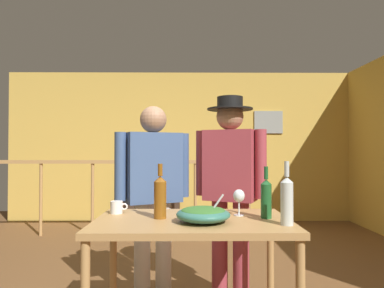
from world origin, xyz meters
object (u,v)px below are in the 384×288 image
(serving_table, at_px, (192,233))
(salad_bowl, at_px, (203,214))
(framed_picture, at_px, (268,122))
(wine_bottle_clear, at_px, (287,199))
(flat_screen_tv, at_px, (152,183))
(mug_white, at_px, (117,207))
(person_standing_right, at_px, (230,178))
(stair_railing, at_px, (158,185))
(tv_console, at_px, (152,212))
(person_standing_left, at_px, (153,185))
(wine_glass, at_px, (239,197))
(wine_bottle_amber, at_px, (160,196))
(wine_bottle_green, at_px, (266,198))

(serving_table, xyz_separation_m, salad_bowl, (0.06, -0.10, 0.14))
(framed_picture, height_order, wine_bottle_clear, framed_picture)
(flat_screen_tv, height_order, mug_white, flat_screen_tv)
(person_standing_right, bearing_deg, serving_table, 88.42)
(serving_table, distance_m, mug_white, 0.56)
(stair_railing, distance_m, serving_table, 2.81)
(tv_console, height_order, person_standing_left, person_standing_left)
(wine_glass, bearing_deg, mug_white, 174.61)
(wine_bottle_clear, distance_m, person_standing_right, 0.86)
(wine_bottle_amber, relative_size, mug_white, 2.93)
(stair_railing, distance_m, person_standing_right, 2.28)
(tv_console, xyz_separation_m, wine_bottle_green, (1.09, -3.44, 0.70))
(stair_railing, height_order, wine_bottle_amber, wine_bottle_amber)
(wine_bottle_green, relative_size, person_standing_right, 0.20)
(wine_bottle_clear, bearing_deg, wine_glass, 128.33)
(mug_white, bearing_deg, tv_console, 91.93)
(wine_bottle_green, bearing_deg, flat_screen_tv, 107.74)
(salad_bowl, distance_m, wine_bottle_amber, 0.31)
(flat_screen_tv, relative_size, serving_table, 0.49)
(person_standing_left, bearing_deg, wine_bottle_green, 117.10)
(flat_screen_tv, height_order, wine_glass, wine_glass)
(wine_bottle_amber, xyz_separation_m, mug_white, (-0.31, 0.17, -0.10))
(wine_bottle_clear, xyz_separation_m, mug_white, (-1.05, 0.37, -0.10))
(stair_railing, xyz_separation_m, person_standing_right, (0.77, -2.13, 0.26))
(person_standing_left, bearing_deg, salad_bowl, 92.48)
(flat_screen_tv, bearing_deg, salad_bowl, -79.00)
(wine_bottle_clear, distance_m, mug_white, 1.12)
(tv_console, relative_size, person_standing_left, 0.57)
(tv_console, height_order, person_standing_right, person_standing_right)
(salad_bowl, height_order, wine_bottle_amber, wine_bottle_amber)
(serving_table, height_order, wine_glass, wine_glass)
(wine_bottle_green, bearing_deg, stair_railing, 108.65)
(framed_picture, height_order, wine_glass, framed_picture)
(wine_bottle_clear, bearing_deg, wine_bottle_amber, 164.69)
(framed_picture, distance_m, wine_bottle_amber, 4.12)
(serving_table, bearing_deg, mug_white, 159.69)
(salad_bowl, distance_m, wine_bottle_clear, 0.50)
(serving_table, distance_m, salad_bowl, 0.18)
(serving_table, distance_m, person_standing_right, 0.77)
(tv_console, height_order, wine_bottle_green, wine_bottle_green)
(tv_console, xyz_separation_m, wine_glass, (0.93, -3.35, 0.69))
(wine_bottle_amber, bearing_deg, framed_picture, 67.42)
(person_standing_left, bearing_deg, wine_bottle_clear, 111.60)
(stair_railing, xyz_separation_m, salad_bowl, (0.52, -2.87, 0.11))
(framed_picture, xyz_separation_m, stair_railing, (-1.81, -0.98, -0.98))
(flat_screen_tv, bearing_deg, wine_bottle_green, -72.26)
(serving_table, distance_m, wine_bottle_clear, 0.62)
(wine_bottle_amber, bearing_deg, stair_railing, 95.32)
(flat_screen_tv, bearing_deg, stair_railing, -76.18)
(tv_console, height_order, salad_bowl, salad_bowl)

